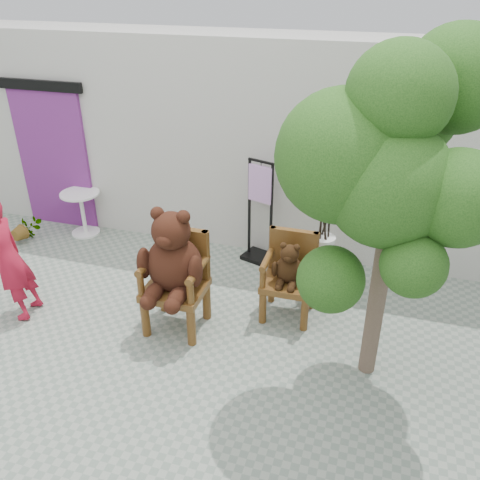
{
  "coord_description": "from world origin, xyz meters",
  "views": [
    {
      "loc": [
        1.93,
        -3.86,
        3.82
      ],
      "look_at": [
        0.45,
        1.15,
        0.95
      ],
      "focal_mm": 38.0,
      "sensor_mm": 36.0,
      "label": 1
    }
  ],
  "objects_px": {
    "tree": "(393,156)",
    "chair_big": "(174,264)",
    "person": "(8,259)",
    "chair_small": "(290,270)",
    "cafe_table": "(82,208)",
    "display_stand": "(260,223)",
    "stool_bucket": "(323,249)"
  },
  "relations": [
    {
      "from": "display_stand",
      "to": "tree",
      "type": "bearing_deg",
      "value": -33.82
    },
    {
      "from": "chair_small",
      "to": "cafe_table",
      "type": "bearing_deg",
      "value": 161.97
    },
    {
      "from": "stool_bucket",
      "to": "tree",
      "type": "height_order",
      "value": "tree"
    },
    {
      "from": "chair_big",
      "to": "person",
      "type": "bearing_deg",
      "value": -171.01
    },
    {
      "from": "cafe_table",
      "to": "display_stand",
      "type": "relative_size",
      "value": 0.47
    },
    {
      "from": "chair_big",
      "to": "chair_small",
      "type": "xyz_separation_m",
      "value": [
        1.2,
        0.62,
        -0.24
      ]
    },
    {
      "from": "cafe_table",
      "to": "tree",
      "type": "bearing_deg",
      "value": -24.49
    },
    {
      "from": "person",
      "to": "stool_bucket",
      "type": "relative_size",
      "value": 1.05
    },
    {
      "from": "chair_big",
      "to": "chair_small",
      "type": "distance_m",
      "value": 1.38
    },
    {
      "from": "person",
      "to": "cafe_table",
      "type": "bearing_deg",
      "value": -177.32
    },
    {
      "from": "cafe_table",
      "to": "tree",
      "type": "xyz_separation_m",
      "value": [
        4.48,
        -2.04,
        1.98
      ]
    },
    {
      "from": "chair_big",
      "to": "person",
      "type": "xyz_separation_m",
      "value": [
        -1.97,
        -0.31,
        -0.09
      ]
    },
    {
      "from": "stool_bucket",
      "to": "person",
      "type": "bearing_deg",
      "value": -156.65
    },
    {
      "from": "chair_small",
      "to": "person",
      "type": "bearing_deg",
      "value": -163.56
    },
    {
      "from": "display_stand",
      "to": "cafe_table",
      "type": "bearing_deg",
      "value": -162.0
    },
    {
      "from": "person",
      "to": "display_stand",
      "type": "relative_size",
      "value": 1.01
    },
    {
      "from": "tree",
      "to": "chair_big",
      "type": "bearing_deg",
      "value": 172.88
    },
    {
      "from": "chair_big",
      "to": "stool_bucket",
      "type": "relative_size",
      "value": 1.06
    },
    {
      "from": "chair_small",
      "to": "display_stand",
      "type": "bearing_deg",
      "value": 119.83
    },
    {
      "from": "chair_big",
      "to": "cafe_table",
      "type": "relative_size",
      "value": 2.18
    },
    {
      "from": "chair_small",
      "to": "stool_bucket",
      "type": "distance_m",
      "value": 0.64
    },
    {
      "from": "chair_big",
      "to": "display_stand",
      "type": "distance_m",
      "value": 1.88
    },
    {
      "from": "stool_bucket",
      "to": "tree",
      "type": "relative_size",
      "value": 0.43
    },
    {
      "from": "chair_big",
      "to": "tree",
      "type": "height_order",
      "value": "tree"
    },
    {
      "from": "stool_bucket",
      "to": "tree",
      "type": "distance_m",
      "value": 2.39
    },
    {
      "from": "chair_small",
      "to": "chair_big",
      "type": "bearing_deg",
      "value": -152.58
    },
    {
      "from": "tree",
      "to": "cafe_table",
      "type": "bearing_deg",
      "value": 155.51
    },
    {
      "from": "person",
      "to": "tree",
      "type": "xyz_separation_m",
      "value": [
        4.12,
        0.04,
        1.66
      ]
    },
    {
      "from": "tree",
      "to": "chair_small",
      "type": "bearing_deg",
      "value": 136.87
    },
    {
      "from": "person",
      "to": "display_stand",
      "type": "xyz_separation_m",
      "value": [
        2.51,
        2.09,
        -0.18
      ]
    },
    {
      "from": "chair_small",
      "to": "stool_bucket",
      "type": "height_order",
      "value": "stool_bucket"
    },
    {
      "from": "chair_big",
      "to": "chair_small",
      "type": "height_order",
      "value": "chair_big"
    }
  ]
}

